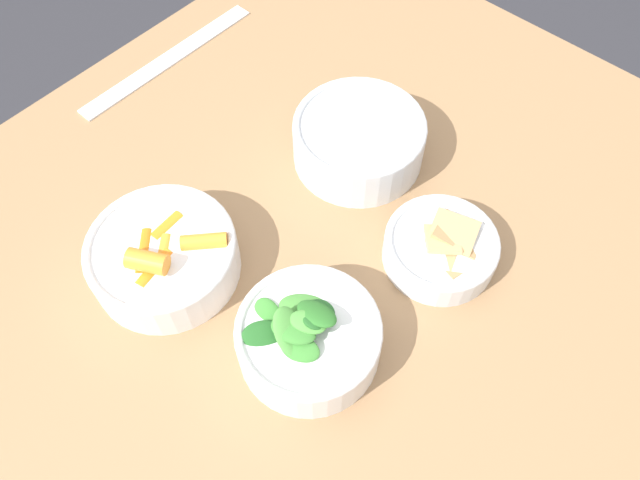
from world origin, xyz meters
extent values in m
plane|color=#2D2D33|center=(0.00, 0.00, 0.00)|extent=(10.00, 10.00, 0.00)
cube|color=#99724C|center=(0.00, 0.00, 0.74)|extent=(1.15, 0.97, 0.03)
cube|color=olive|center=(0.51, 0.42, 0.36)|extent=(0.06, 0.06, 0.72)
cylinder|color=white|center=(-0.10, 0.13, 0.78)|extent=(0.17, 0.17, 0.05)
torus|color=white|center=(-0.10, 0.13, 0.80)|extent=(0.17, 0.17, 0.01)
cylinder|color=orange|center=(-0.11, 0.12, 0.79)|extent=(0.05, 0.05, 0.02)
cylinder|color=orange|center=(-0.12, 0.14, 0.79)|extent=(0.06, 0.05, 0.02)
cylinder|color=orange|center=(-0.13, 0.11, 0.80)|extent=(0.05, 0.03, 0.02)
cylinder|color=orange|center=(-0.08, 0.15, 0.79)|extent=(0.04, 0.03, 0.02)
cylinder|color=orange|center=(-0.10, 0.18, 0.79)|extent=(0.05, 0.04, 0.02)
cylinder|color=orange|center=(-0.13, 0.12, 0.81)|extent=(0.04, 0.05, 0.02)
cylinder|color=orange|center=(-0.07, 0.10, 0.81)|extent=(0.05, 0.05, 0.02)
cylinder|color=white|center=(-0.07, -0.06, 0.78)|extent=(0.16, 0.16, 0.05)
torus|color=white|center=(-0.07, -0.06, 0.80)|extent=(0.16, 0.16, 0.01)
ellipsoid|color=#2D7028|center=(-0.05, -0.06, 0.82)|extent=(0.03, 0.05, 0.03)
ellipsoid|color=#3D8433|center=(-0.09, -0.07, 0.81)|extent=(0.04, 0.05, 0.03)
ellipsoid|color=#2D7028|center=(-0.05, -0.11, 0.79)|extent=(0.04, 0.03, 0.02)
ellipsoid|color=#235B23|center=(-0.05, -0.06, 0.81)|extent=(0.06, 0.05, 0.04)
ellipsoid|color=#4C933D|center=(-0.09, -0.05, 0.81)|extent=(0.05, 0.06, 0.05)
ellipsoid|color=#4C933D|center=(-0.05, -0.04, 0.80)|extent=(0.06, 0.06, 0.02)
ellipsoid|color=#3D8433|center=(-0.08, -0.06, 0.82)|extent=(0.05, 0.06, 0.02)
ellipsoid|color=#4C933D|center=(-0.07, -0.06, 0.82)|extent=(0.04, 0.05, 0.01)
ellipsoid|color=#235B23|center=(-0.10, -0.04, 0.80)|extent=(0.06, 0.06, 0.03)
ellipsoid|color=#3D8433|center=(-0.09, -0.02, 0.80)|extent=(0.04, 0.05, 0.03)
cylinder|color=silver|center=(0.18, 0.07, 0.78)|extent=(0.17, 0.17, 0.06)
torus|color=silver|center=(0.18, 0.07, 0.81)|extent=(0.17, 0.17, 0.01)
cylinder|color=#936042|center=(0.18, 0.07, 0.77)|extent=(0.16, 0.16, 0.03)
ellipsoid|color=#A36B4C|center=(0.24, 0.10, 0.80)|extent=(0.01, 0.01, 0.01)
ellipsoid|color=#8E5B3D|center=(0.14, 0.13, 0.79)|extent=(0.01, 0.01, 0.01)
ellipsoid|color=#8E5B3D|center=(0.19, 0.03, 0.80)|extent=(0.01, 0.01, 0.01)
ellipsoid|color=#AD7551|center=(0.20, 0.04, 0.80)|extent=(0.01, 0.01, 0.01)
ellipsoid|color=#AD7551|center=(0.14, 0.02, 0.80)|extent=(0.01, 0.01, 0.01)
ellipsoid|color=#A36B4C|center=(0.24, 0.05, 0.80)|extent=(0.01, 0.01, 0.01)
ellipsoid|color=#8E5B3D|center=(0.22, 0.06, 0.79)|extent=(0.01, 0.01, 0.01)
ellipsoid|color=#A36B4C|center=(0.22, 0.02, 0.80)|extent=(0.01, 0.01, 0.01)
ellipsoid|color=#A36B4C|center=(0.14, 0.06, 0.79)|extent=(0.01, 0.01, 0.01)
ellipsoid|color=#AD7551|center=(0.16, 0.13, 0.80)|extent=(0.01, 0.01, 0.01)
ellipsoid|color=#A36B4C|center=(0.21, 0.08, 0.79)|extent=(0.01, 0.01, 0.01)
ellipsoid|color=#AD7551|center=(0.17, 0.01, 0.80)|extent=(0.01, 0.01, 0.01)
cylinder|color=beige|center=(0.19, 0.01, 0.80)|extent=(0.03, 0.03, 0.01)
cylinder|color=tan|center=(0.20, 0.13, 0.80)|extent=(0.03, 0.03, 0.01)
cylinder|color=tan|center=(0.20, 0.02, 0.80)|extent=(0.03, 0.03, 0.01)
cylinder|color=#E0A88E|center=(0.19, 0.09, 0.80)|extent=(0.03, 0.03, 0.01)
cylinder|color=tan|center=(0.12, 0.08, 0.80)|extent=(0.03, 0.03, 0.01)
cylinder|color=silver|center=(0.12, -0.10, 0.77)|extent=(0.14, 0.14, 0.04)
torus|color=silver|center=(0.12, -0.10, 0.79)|extent=(0.14, 0.14, 0.01)
cube|color=tan|center=(0.16, -0.10, 0.78)|extent=(0.05, 0.06, 0.02)
cube|color=tan|center=(0.12, -0.12, 0.78)|extent=(0.07, 0.06, 0.02)
cube|color=tan|center=(0.10, -0.11, 0.78)|extent=(0.05, 0.05, 0.01)
cube|color=tan|center=(0.15, -0.11, 0.78)|extent=(0.06, 0.07, 0.03)
cube|color=tan|center=(0.13, -0.10, 0.79)|extent=(0.06, 0.06, 0.02)
cube|color=tan|center=(0.14, -0.10, 0.79)|extent=(0.06, 0.07, 0.01)
cube|color=silver|center=(0.14, 0.41, 0.75)|extent=(0.31, 0.03, 0.00)
camera|label=1|loc=(-0.26, -0.25, 1.40)|focal=35.00mm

